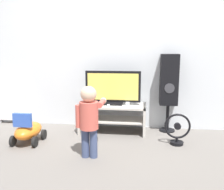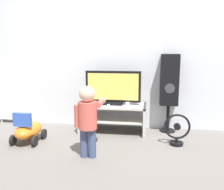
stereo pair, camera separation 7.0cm
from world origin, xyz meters
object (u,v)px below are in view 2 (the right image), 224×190
object	(u,v)px
remote_primary	(94,105)
speaker_tower	(169,82)
child	(88,116)
ride_on_toy	(28,130)
remote_secondary	(109,105)
game_console	(128,104)
floor_fan	(177,131)
radiator	(12,100)
television	(113,88)

from	to	relation	value
remote_primary	speaker_tower	world-z (taller)	speaker_tower
child	ride_on_toy	bearing A→B (deg)	159.88
remote_secondary	child	bearing A→B (deg)	-97.03
game_console	floor_fan	bearing A→B (deg)	-30.79
floor_fan	ride_on_toy	world-z (taller)	ride_on_toy
remote_secondary	radiator	world-z (taller)	radiator
speaker_tower	ride_on_toy	distance (m)	2.17
ride_on_toy	radiator	distance (m)	1.14
television	ride_on_toy	xyz separation A→B (m)	(-1.10, -0.64, -0.51)
remote_primary	speaker_tower	distance (m)	1.19
speaker_tower	floor_fan	world-z (taller)	speaker_tower
remote_primary	radiator	xyz separation A→B (m)	(-1.54, 0.35, -0.04)
remote_secondary	radiator	xyz separation A→B (m)	(-1.76, 0.35, -0.04)
television	child	size ratio (longest dim) A/B	0.98
television	remote_primary	xyz separation A→B (m)	(-0.27, -0.13, -0.24)
television	game_console	bearing A→B (deg)	-7.18
remote_primary	ride_on_toy	world-z (taller)	remote_primary
remote_secondary	television	bearing A→B (deg)	66.93
child	ride_on_toy	distance (m)	1.05
child	radiator	world-z (taller)	child
speaker_tower	ride_on_toy	xyz separation A→B (m)	(-1.94, -0.76, -0.61)
child	radiator	distance (m)	2.05
floor_fan	ride_on_toy	distance (m)	2.03
speaker_tower	ride_on_toy	bearing A→B (deg)	-158.69
child	ride_on_toy	world-z (taller)	child
television	child	distance (m)	1.01
remote_primary	child	world-z (taller)	child
remote_primary	ride_on_toy	xyz separation A→B (m)	(-0.83, -0.51, -0.27)
remote_secondary	ride_on_toy	xyz separation A→B (m)	(-1.04, -0.51, -0.27)
remote_primary	remote_secondary	size ratio (longest dim) A/B	1.02
remote_secondary	floor_fan	bearing A→B (deg)	-18.23
game_console	speaker_tower	size ratio (longest dim) A/B	0.13
remote_secondary	child	xyz separation A→B (m)	(-0.11, -0.86, 0.06)
remote_secondary	game_console	bearing A→B (deg)	18.20
game_console	ride_on_toy	world-z (taller)	game_console
floor_fan	game_console	bearing A→B (deg)	149.21
remote_primary	speaker_tower	size ratio (longest dim) A/B	0.11
television	remote_primary	world-z (taller)	television
game_console	child	bearing A→B (deg)	-112.22
remote_primary	child	size ratio (longest dim) A/B	0.15
speaker_tower	remote_primary	bearing A→B (deg)	-167.28
game_console	remote_secondary	bearing A→B (deg)	-161.80
child	television	bearing A→B (deg)	80.85
game_console	television	bearing A→B (deg)	172.82
radiator	remote_primary	bearing A→B (deg)	-12.88
television	remote_secondary	distance (m)	0.28
remote_primary	ride_on_toy	bearing A→B (deg)	-148.53
remote_secondary	speaker_tower	size ratio (longest dim) A/B	0.11
remote_secondary	radiator	bearing A→B (deg)	168.89
radiator	remote_secondary	bearing A→B (deg)	-11.11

